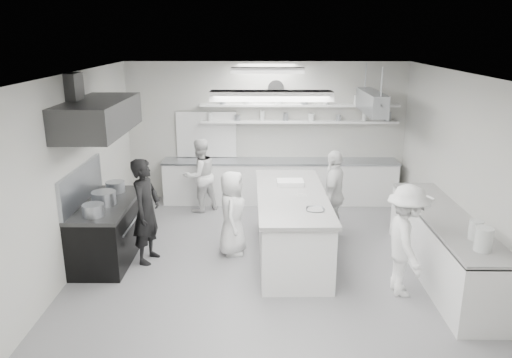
{
  "coord_description": "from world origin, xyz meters",
  "views": [
    {
      "loc": [
        -0.11,
        -7.04,
        3.59
      ],
      "look_at": [
        -0.19,
        0.6,
        1.3
      ],
      "focal_mm": 34.54,
      "sensor_mm": 36.0,
      "label": 1
    }
  ],
  "objects_px": {
    "back_counter": "(280,182)",
    "prep_island": "(291,226)",
    "right_counter": "(443,247)",
    "stove": "(109,232)",
    "cook_stove": "(146,211)",
    "cook_back": "(200,175)"
  },
  "relations": [
    {
      "from": "back_counter",
      "to": "prep_island",
      "type": "distance_m",
      "value": 2.68
    },
    {
      "from": "back_counter",
      "to": "right_counter",
      "type": "xyz_separation_m",
      "value": [
        2.35,
        -3.4,
        0.01
      ]
    },
    {
      "from": "stove",
      "to": "back_counter",
      "type": "height_order",
      "value": "back_counter"
    },
    {
      "from": "back_counter",
      "to": "cook_stove",
      "type": "relative_size",
      "value": 2.92
    },
    {
      "from": "cook_stove",
      "to": "back_counter",
      "type": "bearing_deg",
      "value": -24.54
    },
    {
      "from": "cook_back",
      "to": "cook_stove",
      "type": "bearing_deg",
      "value": 37.26
    },
    {
      "from": "prep_island",
      "to": "cook_stove",
      "type": "bearing_deg",
      "value": -175.62
    },
    {
      "from": "stove",
      "to": "cook_stove",
      "type": "height_order",
      "value": "cook_stove"
    },
    {
      "from": "stove",
      "to": "cook_stove",
      "type": "xyz_separation_m",
      "value": [
        0.67,
        -0.11,
        0.41
      ]
    },
    {
      "from": "back_counter",
      "to": "cook_back",
      "type": "xyz_separation_m",
      "value": [
        -1.66,
        -0.56,
        0.3
      ]
    },
    {
      "from": "back_counter",
      "to": "right_counter",
      "type": "relative_size",
      "value": 1.52
    },
    {
      "from": "cook_back",
      "to": "back_counter",
      "type": "bearing_deg",
      "value": 159.55
    },
    {
      "from": "right_counter",
      "to": "cook_back",
      "type": "bearing_deg",
      "value": 144.72
    },
    {
      "from": "right_counter",
      "to": "cook_back",
      "type": "distance_m",
      "value": 4.92
    },
    {
      "from": "stove",
      "to": "right_counter",
      "type": "height_order",
      "value": "right_counter"
    },
    {
      "from": "back_counter",
      "to": "cook_stove",
      "type": "height_order",
      "value": "cook_stove"
    },
    {
      "from": "prep_island",
      "to": "cook_stove",
      "type": "relative_size",
      "value": 1.62
    },
    {
      "from": "stove",
      "to": "cook_back",
      "type": "height_order",
      "value": "cook_back"
    },
    {
      "from": "right_counter",
      "to": "cook_stove",
      "type": "xyz_separation_m",
      "value": [
        -4.58,
        0.49,
        0.39
      ]
    },
    {
      "from": "prep_island",
      "to": "cook_back",
      "type": "bearing_deg",
      "value": 128.27
    },
    {
      "from": "cook_stove",
      "to": "cook_back",
      "type": "xyz_separation_m",
      "value": [
        0.57,
        2.35,
        -0.09
      ]
    },
    {
      "from": "prep_island",
      "to": "stove",
      "type": "bearing_deg",
      "value": -179.05
    }
  ]
}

